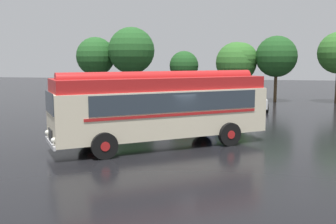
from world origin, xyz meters
TOP-DOWN VIEW (x-y plane):
  - ground_plane at (0.00, 0.00)m, footprint 120.00×120.00m
  - vintage_bus at (-0.44, -0.19)m, footprint 9.62×7.85m
  - car_near_left at (-1.54, 14.22)m, footprint 2.26×4.34m
  - car_mid_left at (1.00, 14.00)m, footprint 2.09×4.26m
  - car_mid_right at (4.04, 13.88)m, footprint 2.11×4.27m
  - tree_far_left at (-12.12, 21.32)m, footprint 4.01×4.01m
  - tree_left_of_centre at (-8.07, 21.07)m, footprint 4.73×4.73m
  - tree_centre at (-2.79, 20.96)m, footprint 2.87×2.87m
  - tree_right_of_centre at (2.54, 21.06)m, footprint 4.00×3.95m
  - tree_far_right at (6.13, 20.38)m, footprint 3.84×3.84m

SIDE VIEW (x-z plane):
  - ground_plane at x=0.00m, z-range 0.00..0.00m
  - car_near_left at x=-1.54m, z-range 0.02..1.68m
  - car_mid_left at x=1.00m, z-range 0.02..1.68m
  - car_mid_right at x=4.04m, z-range 0.02..1.68m
  - vintage_bus at x=-0.44m, z-range 0.15..3.64m
  - tree_centre at x=-2.79m, z-range 0.98..5.79m
  - tree_right_of_centre at x=2.54m, z-range 0.96..6.63m
  - tree_far_right at x=6.13m, z-range 1.16..7.34m
  - tree_far_left at x=-12.12m, z-range 1.13..7.42m
  - tree_left_of_centre at x=-8.07m, z-range 1.28..8.52m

